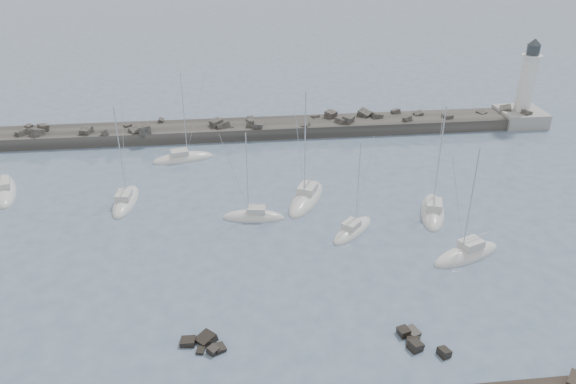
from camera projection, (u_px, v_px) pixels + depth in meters
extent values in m
plane|color=slate|center=(246.00, 277.00, 54.96)|extent=(400.00, 400.00, 0.00)
cube|color=black|center=(219.00, 349.00, 45.97)|extent=(1.30, 1.27, 0.83)
cube|color=black|center=(201.00, 351.00, 45.79)|extent=(0.81, 0.93, 0.58)
cube|color=black|center=(206.00, 340.00, 46.95)|extent=(2.17, 2.05, 1.32)
cube|color=black|center=(210.00, 342.00, 46.80)|extent=(1.19, 1.23, 0.89)
cube|color=black|center=(188.00, 343.00, 46.65)|extent=(1.36, 1.30, 0.93)
cube|color=black|center=(213.00, 350.00, 45.55)|extent=(1.17, 1.16, 0.71)
cube|color=black|center=(412.00, 334.00, 47.67)|extent=(1.57, 1.65, 1.14)
cube|color=black|center=(415.00, 346.00, 45.99)|extent=(1.44, 1.40, 1.01)
cube|color=black|center=(414.00, 345.00, 46.61)|extent=(1.56, 1.54, 1.27)
cube|color=black|center=(404.00, 334.00, 47.57)|extent=(1.17, 1.28, 1.14)
cube|color=black|center=(444.00, 353.00, 45.38)|extent=(1.18, 1.29, 0.97)
cube|color=#32302D|center=(187.00, 136.00, 87.66)|extent=(115.00, 6.00, 3.20)
cube|color=#32302D|center=(128.00, 127.00, 86.76)|extent=(1.46, 1.41, 0.87)
cube|color=#32302D|center=(348.00, 121.00, 88.25)|extent=(2.32, 2.33, 1.83)
cube|color=#32302D|center=(305.00, 126.00, 87.10)|extent=(2.06, 1.83, 1.36)
cube|color=#32302D|center=(217.00, 125.00, 86.89)|extent=(2.63, 2.44, 2.19)
cube|color=#32302D|center=(87.00, 132.00, 84.12)|extent=(2.09, 2.25, 1.74)
cube|color=#32302D|center=(230.00, 129.00, 86.60)|extent=(1.47, 1.37, 0.99)
cube|color=#32302D|center=(343.00, 121.00, 88.44)|extent=(2.73, 2.66, 1.28)
cube|color=#32302D|center=(223.00, 127.00, 86.57)|extent=(2.84, 2.71, 2.16)
cube|color=#32302D|center=(506.00, 111.00, 92.39)|extent=(2.61, 2.35, 2.15)
cube|color=#32302D|center=(145.00, 130.00, 84.04)|extent=(2.12, 2.27, 2.21)
cube|color=#32302D|center=(29.00, 127.00, 86.61)|extent=(1.35, 1.39, 0.95)
cube|color=#32302D|center=(105.00, 133.00, 83.44)|extent=(1.31, 1.30, 1.24)
cube|color=#32302D|center=(418.00, 115.00, 91.59)|extent=(1.74, 1.45, 1.53)
cube|color=#32302D|center=(315.00, 118.00, 90.65)|extent=(1.62, 1.78, 1.10)
cube|color=#32302D|center=(377.00, 116.00, 90.25)|extent=(1.89, 1.57, 1.13)
cube|color=#32302D|center=(37.00, 133.00, 83.32)|extent=(2.35, 2.46, 1.71)
cube|color=#32302D|center=(481.00, 114.00, 92.40)|extent=(1.78, 1.93, 1.22)
cube|color=#32302D|center=(407.00, 120.00, 88.89)|extent=(1.74, 1.57, 1.50)
cube|color=#32302D|center=(161.00, 121.00, 88.45)|extent=(1.06, 1.14, 1.01)
cube|color=#32302D|center=(136.00, 133.00, 84.89)|extent=(2.61, 2.55, 1.69)
cube|color=#32302D|center=(448.00, 117.00, 90.15)|extent=(1.64, 1.73, 0.85)
cube|color=#32302D|center=(250.00, 120.00, 89.04)|extent=(1.08, 1.32, 1.00)
cube|color=#32302D|center=(43.00, 129.00, 84.80)|extent=(2.02, 1.91, 1.63)
cube|color=#32302D|center=(396.00, 112.00, 92.18)|extent=(1.61, 1.38, 1.38)
cube|color=#32302D|center=(252.00, 124.00, 86.57)|extent=(2.13, 1.79, 1.55)
cube|color=#32302D|center=(257.00, 126.00, 86.14)|extent=(1.72, 1.87, 1.90)
cube|color=#32302D|center=(23.00, 134.00, 83.70)|extent=(2.49, 2.26, 1.91)
cube|color=#32302D|center=(364.00, 115.00, 91.06)|extent=(2.59, 2.75, 2.14)
cube|color=#32302D|center=(526.00, 114.00, 90.32)|extent=(1.89, 1.74, 1.55)
cube|color=#32302D|center=(331.00, 115.00, 90.34)|extent=(2.19, 2.27, 1.57)
cube|color=gray|center=(520.00, 119.00, 92.77)|extent=(7.00, 7.00, 3.00)
cylinder|color=white|center=(527.00, 83.00, 90.01)|extent=(2.50, 2.50, 9.00)
cylinder|color=white|center=(532.00, 56.00, 87.98)|extent=(3.20, 3.20, 0.25)
cylinder|color=#33383D|center=(533.00, 50.00, 87.57)|extent=(2.00, 2.00, 1.60)
cone|color=#33383D|center=(535.00, 42.00, 86.98)|extent=(2.20, 2.20, 1.00)
ellipsoid|color=silver|center=(3.00, 192.00, 70.95)|extent=(6.01, 10.38, 2.43)
cube|color=silver|center=(1.00, 184.00, 69.90)|extent=(2.76, 3.26, 0.75)
cylinder|color=silver|center=(0.00, 181.00, 69.02)|extent=(1.34, 3.80, 0.11)
ellipsoid|color=silver|center=(126.00, 202.00, 68.49)|extent=(3.39, 8.46, 2.10)
cube|color=silver|center=(124.00, 195.00, 67.56)|extent=(1.89, 2.47, 0.67)
cylinder|color=silver|center=(120.00, 152.00, 66.10)|extent=(0.11, 0.11, 11.13)
cylinder|color=silver|center=(122.00, 193.00, 66.76)|extent=(0.43, 3.29, 0.10)
ellipsoid|color=silver|center=(183.00, 159.00, 79.92)|extent=(8.99, 4.47, 2.04)
cube|color=silver|center=(179.00, 152.00, 79.26)|extent=(2.73, 2.22, 0.61)
cylinder|color=silver|center=(184.00, 114.00, 77.04)|extent=(0.10, 0.10, 11.64)
cylinder|color=silver|center=(175.00, 149.00, 78.82)|extent=(3.39, 0.83, 0.09)
ellipsoid|color=silver|center=(254.00, 218.00, 65.11)|extent=(7.45, 3.17, 1.95)
cube|color=silver|center=(257.00, 209.00, 64.57)|extent=(2.20, 1.71, 0.65)
cylinder|color=silver|center=(247.00, 174.00, 62.50)|extent=(0.11, 0.11, 9.74)
cylinder|color=silver|center=(261.00, 205.00, 64.29)|extent=(2.87, 0.47, 0.09)
ellipsoid|color=silver|center=(306.00, 200.00, 68.97)|extent=(6.98, 9.94, 2.48)
cube|color=silver|center=(308.00, 188.00, 68.71)|extent=(2.94, 3.28, 0.80)
cylinder|color=silver|center=(305.00, 146.00, 64.86)|extent=(0.14, 0.14, 12.99)
cylinder|color=silver|center=(309.00, 180.00, 68.93)|extent=(1.83, 3.49, 0.11)
ellipsoid|color=silver|center=(353.00, 231.00, 62.48)|extent=(6.54, 6.75, 1.85)
cube|color=silver|center=(352.00, 224.00, 61.73)|extent=(2.43, 2.45, 0.60)
cylinder|color=silver|center=(358.00, 184.00, 60.30)|extent=(0.10, 0.10, 9.69)
cylinder|color=silver|center=(349.00, 222.00, 61.11)|extent=(2.03, 2.15, 0.09)
ellipsoid|color=silver|center=(466.00, 256.00, 58.14)|extent=(8.73, 5.47, 2.30)
cube|color=silver|center=(471.00, 244.00, 57.68)|extent=(2.80, 2.43, 0.78)
cylinder|color=silver|center=(471.00, 201.00, 54.82)|extent=(0.13, 0.13, 11.29)
cylinder|color=silver|center=(476.00, 236.00, 57.59)|extent=(3.15, 1.33, 0.11)
ellipsoid|color=silver|center=(432.00, 213.00, 66.14)|extent=(5.32, 9.26, 2.37)
cube|color=silver|center=(434.00, 204.00, 65.11)|extent=(2.46, 2.90, 0.79)
cylinder|color=silver|center=(440.00, 156.00, 63.54)|extent=(0.14, 0.14, 11.94)
cylinder|color=silver|center=(435.00, 201.00, 64.23)|extent=(1.19, 3.40, 0.11)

